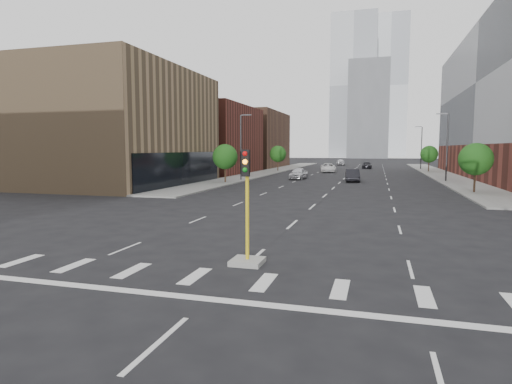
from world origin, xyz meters
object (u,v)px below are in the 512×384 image
at_px(car_near_left, 298,173).
at_px(car_distant, 341,162).
at_px(car_deep_right, 367,165).
at_px(car_far_left, 328,168).
at_px(median_traffic_signal, 247,239).
at_px(car_mid_right, 352,175).

bearing_deg(car_near_left, car_distant, 92.77).
xyz_separation_m(car_deep_right, car_distant, (-7.17, 17.78, 0.11)).
bearing_deg(car_far_left, car_near_left, -104.00).
relative_size(car_near_left, car_distant, 0.98).
bearing_deg(median_traffic_signal, car_deep_right, 88.33).
xyz_separation_m(car_mid_right, car_deep_right, (0.92, 39.41, -0.09)).
distance_m(median_traffic_signal, car_far_left, 65.79).
relative_size(car_near_left, car_far_left, 0.82).
height_order(median_traffic_signal, car_mid_right, median_traffic_signal).
relative_size(median_traffic_signal, car_far_left, 0.73).
bearing_deg(car_mid_right, car_far_left, 98.57).
height_order(median_traffic_signal, car_distant, median_traffic_signal).
relative_size(car_far_left, car_deep_right, 1.16).
relative_size(car_near_left, car_deep_right, 0.95).
distance_m(car_near_left, car_deep_right, 38.00).
distance_m(car_mid_right, car_far_left, 22.99).
relative_size(car_near_left, car_mid_right, 0.97).
xyz_separation_m(car_near_left, car_far_left, (2.08, 19.85, -0.01)).
xyz_separation_m(car_mid_right, car_far_left, (-5.70, 22.27, -0.01)).
xyz_separation_m(median_traffic_signal, car_distant, (-4.75, 100.58, -0.12)).
relative_size(median_traffic_signal, car_distant, 0.87).
bearing_deg(car_mid_right, median_traffic_signal, -97.77).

